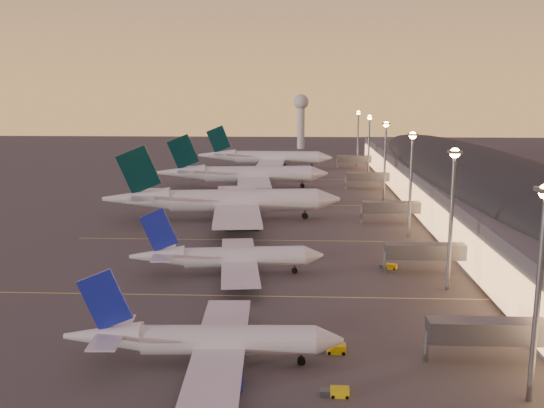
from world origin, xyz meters
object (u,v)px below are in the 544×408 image
at_px(radar_tower, 301,112).
at_px(baggage_tug_b, 332,349).
at_px(baggage_tug_c, 389,266).
at_px(airliner_wide_near, 223,201).
at_px(airliner_narrow_north, 228,257).
at_px(airliner_wide_mid, 243,174).
at_px(airliner_wide_far, 265,157).
at_px(baggage_tug_a, 336,392).
at_px(airliner_narrow_south, 204,340).

bearing_deg(radar_tower, baggage_tug_b, -89.28).
bearing_deg(baggage_tug_c, airliner_wide_near, 155.55).
xyz_separation_m(airliner_narrow_north, airliner_wide_mid, (-6.38, 104.34, 1.63)).
bearing_deg(baggage_tug_c, airliner_wide_mid, 135.47).
distance_m(airliner_wide_near, baggage_tug_c, 59.64).
relative_size(airliner_wide_far, radar_tower, 1.88).
height_order(baggage_tug_b, baggage_tug_c, baggage_tug_b).
xyz_separation_m(radar_tower, baggage_tug_a, (3.39, -299.80, -21.40)).
height_order(airliner_wide_near, baggage_tug_b, airliner_wide_near).
relative_size(airliner_wide_near, radar_tower, 2.03).
bearing_deg(baggage_tug_c, baggage_tug_b, -84.62).
relative_size(baggage_tug_a, baggage_tug_b, 0.85).
distance_m(airliner_narrow_north, radar_tower, 253.91).
distance_m(airliner_wide_near, airliner_wide_far, 110.29).
xyz_separation_m(airliner_wide_near, airliner_wide_far, (5.58, 110.15, -0.39)).
xyz_separation_m(airliner_wide_mid, radar_tower, (21.37, 148.47, 16.73)).
height_order(airliner_narrow_north, airliner_wide_near, airliner_wide_near).
distance_m(radar_tower, baggage_tug_c, 248.80).
bearing_deg(radar_tower, airliner_wide_near, -96.21).
xyz_separation_m(airliner_wide_far, baggage_tug_a, (19.85, -207.22, -4.56)).
bearing_deg(baggage_tug_b, airliner_wide_near, 107.59).
xyz_separation_m(airliner_wide_near, radar_tower, (22.05, 202.72, 16.45)).
bearing_deg(airliner_wide_near, radar_tower, 77.71).
height_order(airliner_wide_mid, radar_tower, radar_tower).
height_order(airliner_wide_far, baggage_tug_c, airliner_wide_far).
relative_size(airliner_wide_near, baggage_tug_b, 16.02).
bearing_deg(radar_tower, airliner_narrow_north, -93.39).
bearing_deg(airliner_wide_mid, airliner_narrow_north, -91.78).
bearing_deg(baggage_tug_b, airliner_wide_mid, 100.96).
bearing_deg(airliner_wide_far, baggage_tug_a, -83.50).
xyz_separation_m(airliner_wide_mid, baggage_tug_a, (24.76, -151.33, -4.67)).
bearing_deg(baggage_tug_c, airliner_narrow_south, -100.40).
relative_size(airliner_narrow_south, airliner_wide_mid, 0.59).
relative_size(baggage_tug_a, baggage_tug_c, 0.96).
height_order(airliner_wide_far, baggage_tug_a, airliner_wide_far).
distance_m(airliner_narrow_south, airliner_narrow_north, 39.39).
bearing_deg(airliner_wide_mid, airliner_wide_far, 79.70).
distance_m(airliner_narrow_north, airliner_wide_near, 50.61).
xyz_separation_m(airliner_wide_far, baggage_tug_b, (20.07, -195.14, -4.48)).
bearing_deg(airliner_narrow_north, baggage_tug_a, -75.44).
height_order(airliner_wide_near, radar_tower, radar_tower).
height_order(radar_tower, baggage_tug_c, radar_tower).
height_order(airliner_wide_mid, airliner_wide_far, airliner_wide_mid).
xyz_separation_m(baggage_tug_a, baggage_tug_b, (0.22, 12.08, 0.09)).
relative_size(airliner_wide_mid, baggage_tug_b, 15.19).
xyz_separation_m(baggage_tug_b, baggage_tug_c, (13.70, 40.45, -0.09)).
distance_m(airliner_wide_far, baggage_tug_b, 196.22).
xyz_separation_m(airliner_narrow_south, airliner_wide_near, (-8.50, 89.45, 2.00)).
bearing_deg(airliner_narrow_south, baggage_tug_b, 12.31).
xyz_separation_m(airliner_narrow_south, airliner_wide_far, (-2.91, 199.60, 1.61)).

